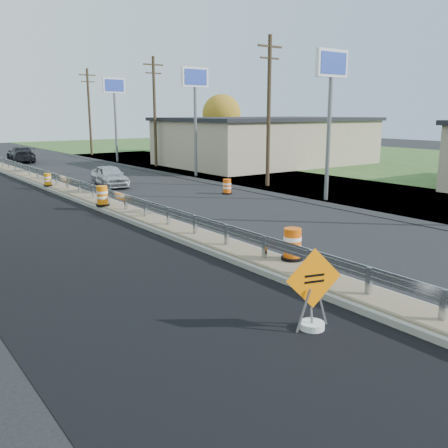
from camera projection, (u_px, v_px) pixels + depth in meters
ground at (195, 239)px, 18.94m from camera, size 140.00×140.00×0.00m
grass_verge_far at (417, 167)px, 44.14m from camera, size 40.00×120.00×0.03m
milled_overlay at (7, 211)px, 24.26m from camera, size 7.20×120.00×0.01m
median at (109, 206)px, 25.21m from camera, size 1.60×55.00×0.23m
guardrail at (100, 191)px, 25.86m from camera, size 0.10×46.15×0.72m
retail_building_near at (267, 141)px, 46.32m from camera, size 18.50×12.50×4.27m
pylon_sign_south at (331, 78)px, 25.95m from camera, size 2.20×0.30×7.90m
pylon_sign_mid at (195, 88)px, 36.17m from camera, size 2.20×0.30×7.90m
pylon_sign_north at (114, 93)px, 47.18m from camera, size 2.20×0.30×7.90m
utility_pole_smid at (269, 109)px, 31.59m from camera, size 1.90×0.26×9.40m
utility_pole_nmid at (155, 110)px, 43.38m from camera, size 1.90×0.26×9.40m
utility_pole_north at (89, 110)px, 55.17m from camera, size 1.90×0.26×9.40m
tree_far_yellow at (222, 114)px, 59.71m from camera, size 4.62×4.62×6.86m
caution_sign at (313, 309)px, 10.99m from camera, size 1.31×0.56×1.86m
barrel_median_near at (292, 245)px, 15.43m from camera, size 0.68×0.68×1.00m
barrel_median_mid at (102, 196)px, 24.42m from camera, size 0.67×0.67×0.98m
barrel_median_far at (48, 180)px, 31.05m from camera, size 0.53×0.53×0.78m
barrel_shoulder_near at (227, 187)px, 29.42m from camera, size 0.60×0.60×0.88m
car_silver at (110, 176)px, 32.30m from camera, size 2.01×4.19×1.38m
car_dark_far at (21, 154)px, 48.16m from camera, size 2.75×5.48×1.53m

